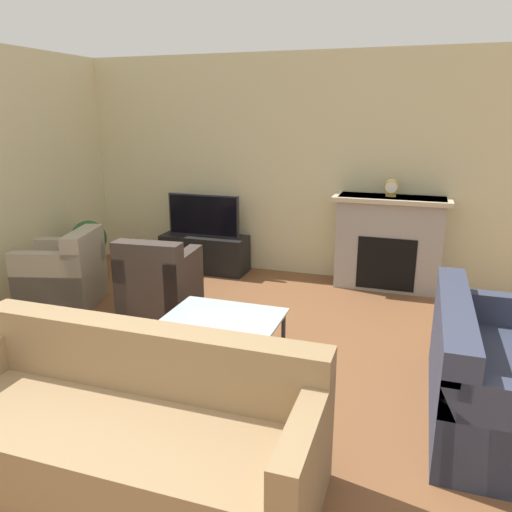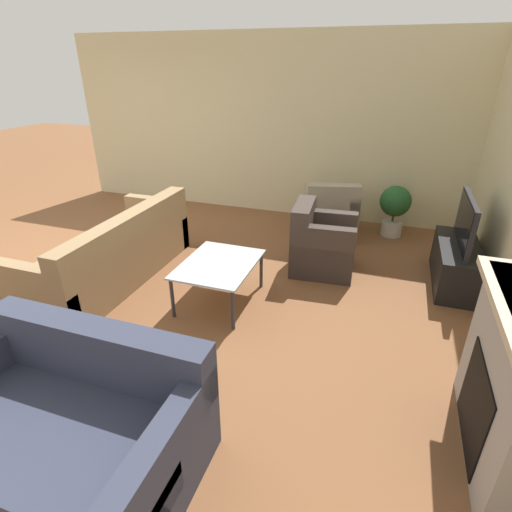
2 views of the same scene
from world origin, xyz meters
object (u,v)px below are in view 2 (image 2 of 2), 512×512
at_px(couch_sectional, 113,256).
at_px(couch_loveseat, 71,430).
at_px(tv, 466,222).
at_px(potted_plant, 395,206).
at_px(coffee_table, 219,267).
at_px(armchair_by_window, 330,215).
at_px(armchair_accent, 321,246).

bearing_deg(couch_sectional, couch_loveseat, 31.20).
xyz_separation_m(tv, couch_sectional, (1.16, -3.69, -0.45)).
bearing_deg(tv, couch_sectional, -72.50).
bearing_deg(potted_plant, couch_loveseat, -21.00).
distance_m(couch_sectional, coffee_table, 1.35).
relative_size(tv, potted_plant, 1.31).
xyz_separation_m(couch_loveseat, potted_plant, (-4.48, 1.72, 0.15)).
bearing_deg(armchair_by_window, coffee_table, 55.01).
distance_m(tv, couch_loveseat, 4.08).
xyz_separation_m(couch_sectional, coffee_table, (0.04, 1.34, 0.11)).
bearing_deg(couch_sectional, tv, 107.50).
distance_m(couch_loveseat, potted_plant, 4.80).
distance_m(couch_loveseat, armchair_accent, 3.22).
xyz_separation_m(couch_sectional, armchair_accent, (-1.00, 2.20, 0.02)).
bearing_deg(tv, armchair_accent, -83.76).
distance_m(couch_sectional, armchair_by_window, 2.98).
bearing_deg(couch_sectional, armchair_accent, 114.50).
distance_m(tv, coffee_table, 2.66).
bearing_deg(potted_plant, coffee_table, -33.80).
bearing_deg(couch_sectional, coffee_table, 88.14).
bearing_deg(tv, coffee_table, -62.81).
height_order(tv, armchair_by_window, tv).
bearing_deg(coffee_table, tv, 117.19).
bearing_deg(coffee_table, couch_loveseat, -2.33).
bearing_deg(armchair_accent, armchair_by_window, -0.42).
xyz_separation_m(tv, armchair_accent, (0.16, -1.50, -0.43)).
xyz_separation_m(couch_sectional, armchair_by_window, (-2.10, 2.12, 0.01)).
distance_m(tv, potted_plant, 1.46).
xyz_separation_m(tv, armchair_by_window, (-0.94, -1.57, -0.44)).
relative_size(tv, couch_loveseat, 0.61).
relative_size(couch_loveseat, armchair_accent, 1.92).
height_order(couch_sectional, couch_loveseat, same).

